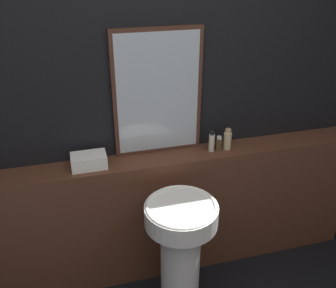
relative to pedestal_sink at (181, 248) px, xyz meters
The scene contains 8 objects.
wall_back 0.91m from the pedestal_sink, 90.09° to the left, with size 8.00×0.06×2.50m.
vanity_counter 0.42m from the pedestal_sink, 90.13° to the left, with size 2.92×0.23×0.96m.
pedestal_sink is the anchor object (origin of this frame).
mirror 0.98m from the pedestal_sink, 91.28° to the left, with size 0.58×0.03×0.83m.
towel_stack 0.80m from the pedestal_sink, 139.53° to the left, with size 0.22×0.14×0.09m.
shampoo_bottle 0.73m from the pedestal_sink, 50.84° to the left, with size 0.04×0.04×0.15m.
conditioner_bottle 0.74m from the pedestal_sink, 46.63° to the left, with size 0.04×0.04×0.10m.
lotion_bottle 0.79m from the pedestal_sink, 42.45° to the left, with size 0.05×0.05×0.15m.
Camera 1 is at (-0.54, -0.56, 2.19)m, focal length 40.00 mm.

